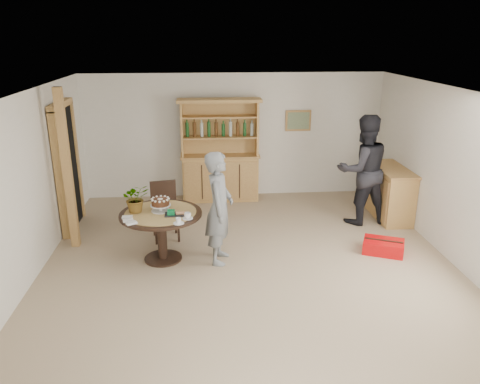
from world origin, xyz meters
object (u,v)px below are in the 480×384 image
(hutch, at_px, (220,166))
(sideboard, at_px, (390,193))
(dining_table, at_px, (161,222))
(teen_boy, at_px, (219,208))
(adult_person, at_px, (363,170))
(red_suitcase, at_px, (383,247))
(dining_chair, at_px, (165,207))

(hutch, distance_m, sideboard, 3.29)
(sideboard, relative_size, dining_table, 1.05)
(teen_boy, bearing_deg, hutch, 7.28)
(sideboard, xyz_separation_m, adult_person, (-0.60, -0.18, 0.50))
(hutch, relative_size, red_suitcase, 2.87)
(dining_table, bearing_deg, red_suitcase, -0.78)
(hutch, distance_m, teen_boy, 2.75)
(hutch, distance_m, red_suitcase, 3.66)
(adult_person, xyz_separation_m, red_suitcase, (-0.02, -1.27, -0.87))
(sideboard, relative_size, teen_boy, 0.75)
(sideboard, bearing_deg, dining_chair, -171.91)
(adult_person, bearing_deg, teen_boy, 18.21)
(adult_person, bearing_deg, dining_table, 10.61)
(red_suitcase, bearing_deg, sideboard, 90.23)
(dining_table, xyz_separation_m, teen_boy, (0.85, -0.10, 0.23))
(red_suitcase, bearing_deg, dining_table, -157.08)
(dining_chair, relative_size, red_suitcase, 1.33)
(adult_person, bearing_deg, red_suitcase, 79.82)
(hutch, height_order, dining_table, hutch)
(hutch, height_order, adult_person, hutch)
(sideboard, xyz_separation_m, dining_chair, (-4.03, -0.57, 0.06))
(dining_table, xyz_separation_m, adult_person, (3.41, 1.22, 0.37))
(dining_chair, distance_m, red_suitcase, 3.54)
(hutch, xyz_separation_m, sideboard, (3.04, -1.24, -0.22))
(dining_table, distance_m, red_suitcase, 3.42)
(hutch, height_order, sideboard, hutch)
(dining_chair, xyz_separation_m, adult_person, (3.42, 0.39, 0.43))
(dining_table, height_order, teen_boy, teen_boy)
(sideboard, bearing_deg, dining_table, -160.76)
(adult_person, bearing_deg, hutch, -39.36)
(sideboard, distance_m, red_suitcase, 1.62)
(hutch, bearing_deg, teen_boy, -92.54)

